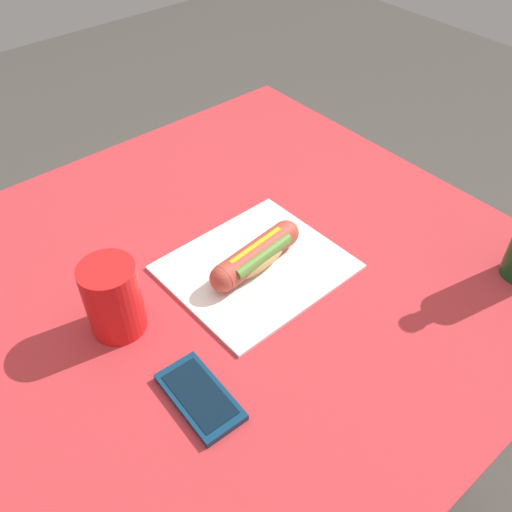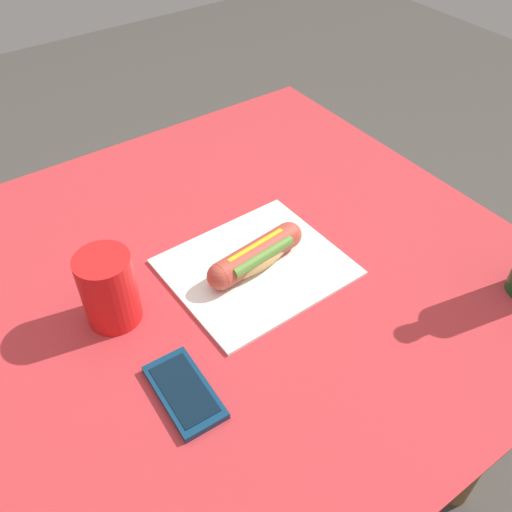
# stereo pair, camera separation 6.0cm
# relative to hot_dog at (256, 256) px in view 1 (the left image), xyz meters

# --- Properties ---
(ground_plane) EXTENTS (6.00, 6.00, 0.00)m
(ground_plane) POSITION_rel_hot_dog_xyz_m (0.03, -0.02, -0.76)
(ground_plane) COLOR #47423D
(ground_plane) RESTS_ON ground
(dining_table) EXTENTS (1.01, 0.99, 0.73)m
(dining_table) POSITION_rel_hot_dog_xyz_m (0.03, -0.02, -0.16)
(dining_table) COLOR brown
(dining_table) RESTS_ON ground
(paper_wrapper) EXTENTS (0.30, 0.26, 0.01)m
(paper_wrapper) POSITION_rel_hot_dog_xyz_m (0.00, -0.00, -0.03)
(paper_wrapper) COLOR white
(paper_wrapper) RESTS_ON dining_table
(hot_dog) EXTENTS (0.20, 0.07, 0.05)m
(hot_dog) POSITION_rel_hot_dog_xyz_m (0.00, 0.00, 0.00)
(hot_dog) COLOR tan
(hot_dog) RESTS_ON paper_wrapper
(cell_phone) EXTENTS (0.07, 0.14, 0.01)m
(cell_phone) POSITION_rel_hot_dog_xyz_m (0.23, 0.15, -0.03)
(cell_phone) COLOR #0A2D4C
(cell_phone) RESTS_ON dining_table
(drinking_cup) EXTENTS (0.09, 0.09, 0.13)m
(drinking_cup) POSITION_rel_hot_dog_xyz_m (0.25, -0.04, 0.03)
(drinking_cup) COLOR red
(drinking_cup) RESTS_ON dining_table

